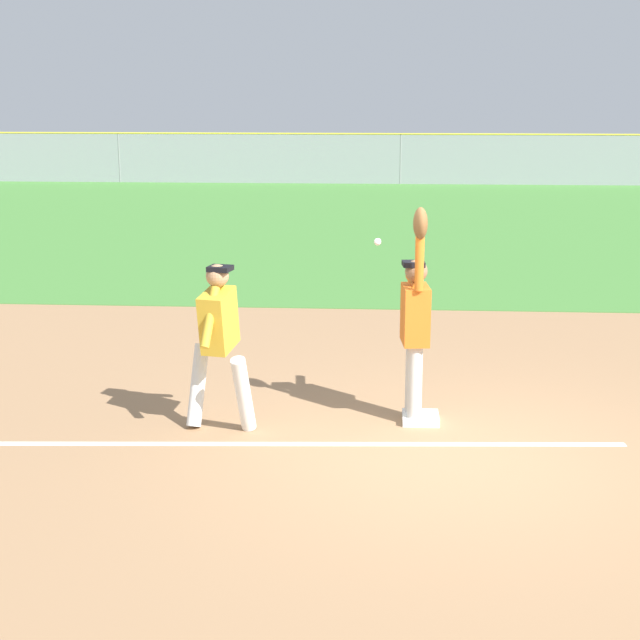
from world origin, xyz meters
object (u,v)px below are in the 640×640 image
first_base (421,418)px  parked_car_black (193,155)px  fielder (415,318)px  baseball (378,242)px  parked_car_white (347,156)px  runner (219,335)px  parked_car_green (481,157)px

first_base → parked_car_black: (-8.13, 29.35, 0.63)m
fielder → parked_car_black: 30.43m
fielder → baseball: fielder is taller
parked_car_white → runner: bearing=-85.2°
parked_car_white → first_base: bearing=-81.2°
baseball → parked_car_black: (-7.65, 29.34, -1.23)m
first_base → parked_car_green: 29.36m
first_base → baseball: size_ratio=5.14×
parked_car_black → parked_car_white: 6.28m
runner → parked_car_white: runner is taller
runner → parked_car_green: (5.55, 29.50, -0.32)m
first_base → parked_car_black: parked_car_black is taller
parked_car_black → parked_car_white: bearing=-7.6°
runner → parked_car_green: 30.02m
fielder → baseball: (-0.40, 0.01, 0.78)m
baseball → parked_car_green: size_ratio=0.02×
first_base → runner: (-2.05, -0.35, 0.96)m
runner → baseball: (1.57, 0.37, 0.90)m
fielder → parked_car_green: fielder is taller
parked_car_black → parked_car_white: size_ratio=1.01×
parked_car_black → first_base: bearing=-80.8°
first_base → baseball: baseball is taller
fielder → runner: 2.01m
baseball → fielder: bearing=-1.9°
first_base → parked_car_black: 30.46m
parked_car_white → fielder: bearing=-81.4°
parked_car_black → parked_car_green: same height
fielder → parked_car_green: 29.37m
parked_car_white → parked_car_green: bearing=4.6°
first_base → fielder: fielder is taller
first_base → runner: runner is taller
parked_car_white → baseball: bearing=-82.2°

